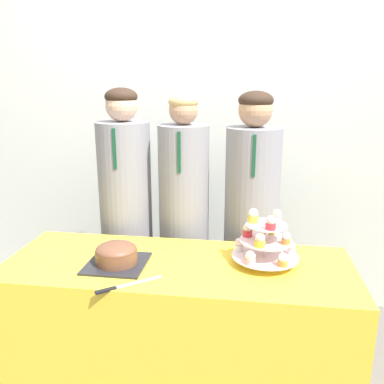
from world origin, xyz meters
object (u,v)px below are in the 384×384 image
student_0 (127,223)px  student_2 (251,231)px  round_cake (116,254)px  cake_knife (118,287)px  cupcake_stand (265,240)px  student_1 (184,229)px

student_0 → student_2: 0.75m
round_cake → cake_knife: size_ratio=1.12×
student_2 → cake_knife: bearing=-123.8°
student_0 → round_cake: bearing=-77.1°
cake_knife → student_0: (-0.21, 0.80, -0.02)m
round_cake → student_0: (-0.14, 0.59, -0.06)m
student_2 → cupcake_stand: bearing=-82.6°
student_2 → student_0: bearing=180.0°
student_0 → student_1: (0.35, -0.00, -0.02)m
student_1 → student_2: bearing=0.0°
cake_knife → student_1: 0.81m
cake_knife → cupcake_stand: 0.69m
round_cake → student_2: (0.61, 0.59, -0.07)m
student_1 → student_2: 0.39m
cake_knife → student_0: 0.83m
round_cake → cupcake_stand: 0.69m
student_1 → cake_knife: bearing=-100.1°
cake_knife → student_0: student_0 is taller
cake_knife → cupcake_stand: bearing=-9.6°
cupcake_stand → student_1: size_ratio=0.21×
cake_knife → student_0: bearing=67.1°
cake_knife → cupcake_stand: cupcake_stand is taller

